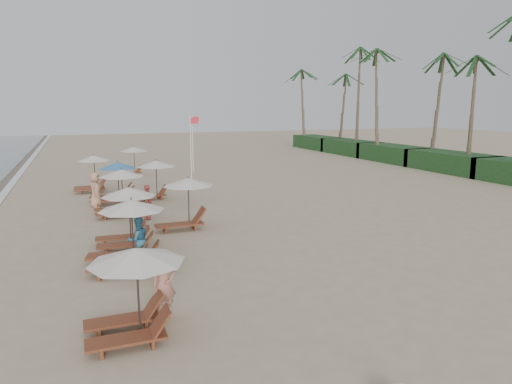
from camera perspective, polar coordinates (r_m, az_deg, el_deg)
name	(u,v)px	position (r m, az deg, el deg)	size (l,w,h in m)	color
ground	(284,253)	(17.09, 3.46, -7.58)	(160.00, 160.00, 0.00)	tan
shrub_hedge	(451,162)	(41.33, 23.09, 3.44)	(3.20, 53.00, 1.60)	#193D1C
palm_row	(451,49)	(41.92, 23.04, 16.04)	(7.00, 52.00, 12.30)	brown
lounger_station_0	(130,290)	(11.15, -15.41, -11.69)	(2.43, 2.23, 2.16)	brown
lounger_station_1	(124,239)	(15.81, -16.09, -5.59)	(2.72, 2.46, 2.31)	brown
lounger_station_2	(124,218)	(18.23, -16.06, -3.13)	(2.43, 2.08, 2.31)	brown
lounger_station_3	(118,193)	(23.60, -16.78, -0.10)	(2.54, 2.19, 2.28)	brown
lounger_station_4	(113,186)	(26.68, -17.36, 0.73)	(2.72, 2.53, 2.29)	brown
lounger_station_5	(91,174)	(30.75, -19.79, 2.09)	(2.38, 2.05, 2.30)	brown
inland_station_0	(184,200)	(20.30, -8.92, -0.93)	(2.77, 2.24, 2.22)	brown
inland_station_1	(154,174)	(27.27, -12.56, 2.19)	(2.57, 2.24, 2.22)	brown
inland_station_2	(132,157)	(37.07, -15.11, 4.23)	(2.58, 2.24, 2.22)	brown
beachgoer_near	(164,284)	(12.08, -11.35, -11.14)	(0.65, 0.43, 1.78)	tan
beachgoer_mid_a	(138,240)	(16.40, -14.41, -5.76)	(0.78, 0.61, 1.60)	teal
beachgoer_mid_b	(145,210)	(21.19, -13.63, -2.15)	(0.98, 0.57, 1.52)	#8F5B49
beachgoer_far_a	(148,202)	(22.45, -13.30, -1.22)	(0.99, 0.41, 1.69)	#D36054
beachgoer_far_b	(95,190)	(25.97, -19.31, 0.25)	(0.91, 0.59, 1.87)	tan
flag_pole_near	(191,146)	(32.18, -8.04, 5.67)	(0.60, 0.08, 4.76)	silver
flag_pole_far	(193,140)	(38.04, -7.82, 6.38)	(0.60, 0.08, 4.72)	silver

